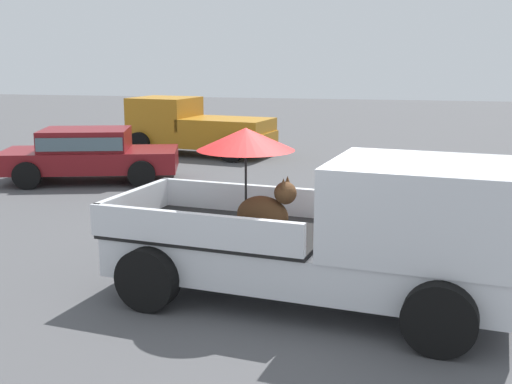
# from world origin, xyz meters

# --- Properties ---
(ground_plane) EXTENTS (80.00, 80.00, 0.00)m
(ground_plane) POSITION_xyz_m (0.00, 0.00, 0.00)
(ground_plane) COLOR #4C4C4F
(pickup_truck_main) EXTENTS (5.26, 2.81, 2.23)m
(pickup_truck_main) POSITION_xyz_m (0.45, -0.07, 0.97)
(pickup_truck_main) COLOR black
(pickup_truck_main) RESTS_ON ground
(pickup_truck_red) EXTENTS (5.03, 2.79, 1.80)m
(pickup_truck_red) POSITION_xyz_m (-5.41, 11.75, 0.87)
(pickup_truck_red) COLOR black
(pickup_truck_red) RESTS_ON ground
(parked_sedan_near) EXTENTS (4.63, 2.94, 1.33)m
(parked_sedan_near) POSITION_xyz_m (-6.51, 6.83, 0.74)
(parked_sedan_near) COLOR black
(parked_sedan_near) RESTS_ON ground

